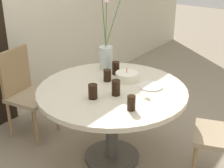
{
  "coord_description": "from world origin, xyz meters",
  "views": [
    {
      "loc": [
        -1.92,
        -1.42,
        1.82
      ],
      "look_at": [
        0.0,
        0.0,
        0.75
      ],
      "focal_mm": 50.0,
      "sensor_mm": 36.0,
      "label": 1
    }
  ],
  "objects_px": {
    "drink_glass_1": "(93,91)",
    "drink_glass_3": "(116,68)",
    "chair_right_flank": "(25,88)",
    "birthday_cake": "(127,76)",
    "side_plate": "(151,86)",
    "drink_glass_4": "(131,103)",
    "drink_glass_0": "(116,88)",
    "drink_glass_2": "(107,75)",
    "flower_vase": "(106,52)"
  },
  "relations": [
    {
      "from": "drink_glass_1",
      "to": "drink_glass_3",
      "type": "distance_m",
      "value": 0.54
    },
    {
      "from": "chair_right_flank",
      "to": "birthday_cake",
      "type": "relative_size",
      "value": 4.47
    },
    {
      "from": "side_plate",
      "to": "drink_glass_4",
      "type": "xyz_separation_m",
      "value": [
        -0.44,
        -0.09,
        0.05
      ]
    },
    {
      "from": "side_plate",
      "to": "birthday_cake",
      "type": "bearing_deg",
      "value": 90.96
    },
    {
      "from": "side_plate",
      "to": "drink_glass_1",
      "type": "distance_m",
      "value": 0.53
    },
    {
      "from": "drink_glass_3",
      "to": "drink_glass_1",
      "type": "bearing_deg",
      "value": -163.62
    },
    {
      "from": "drink_glass_1",
      "to": "drink_glass_3",
      "type": "bearing_deg",
      "value": 16.38
    },
    {
      "from": "drink_glass_0",
      "to": "birthday_cake",
      "type": "bearing_deg",
      "value": 17.79
    },
    {
      "from": "drink_glass_0",
      "to": "drink_glass_1",
      "type": "relative_size",
      "value": 1.09
    },
    {
      "from": "chair_right_flank",
      "to": "drink_glass_4",
      "type": "relative_size",
      "value": 7.99
    },
    {
      "from": "drink_glass_2",
      "to": "chair_right_flank",
      "type": "bearing_deg",
      "value": 107.18
    },
    {
      "from": "drink_glass_2",
      "to": "drink_glass_4",
      "type": "relative_size",
      "value": 0.93
    },
    {
      "from": "flower_vase",
      "to": "drink_glass_2",
      "type": "relative_size",
      "value": 6.92
    },
    {
      "from": "chair_right_flank",
      "to": "side_plate",
      "type": "bearing_deg",
      "value": -81.79
    },
    {
      "from": "birthday_cake",
      "to": "drink_glass_2",
      "type": "distance_m",
      "value": 0.18
    },
    {
      "from": "drink_glass_4",
      "to": "drink_glass_1",
      "type": "bearing_deg",
      "value": 93.18
    },
    {
      "from": "drink_glass_3",
      "to": "drink_glass_4",
      "type": "height_order",
      "value": "drink_glass_3"
    },
    {
      "from": "drink_glass_0",
      "to": "drink_glass_2",
      "type": "distance_m",
      "value": 0.3
    },
    {
      "from": "drink_glass_0",
      "to": "drink_glass_3",
      "type": "bearing_deg",
      "value": 36.13
    },
    {
      "from": "chair_right_flank",
      "to": "drink_glass_0",
      "type": "xyz_separation_m",
      "value": [
        0.08,
        -1.08,
        0.27
      ]
    },
    {
      "from": "drink_glass_4",
      "to": "birthday_cake",
      "type": "bearing_deg",
      "value": 37.21
    },
    {
      "from": "side_plate",
      "to": "drink_glass_4",
      "type": "height_order",
      "value": "drink_glass_4"
    },
    {
      "from": "drink_glass_0",
      "to": "drink_glass_3",
      "type": "xyz_separation_m",
      "value": [
        0.36,
        0.26,
        -0.0
      ]
    },
    {
      "from": "birthday_cake",
      "to": "drink_glass_1",
      "type": "distance_m",
      "value": 0.46
    },
    {
      "from": "flower_vase",
      "to": "drink_glass_1",
      "type": "height_order",
      "value": "flower_vase"
    },
    {
      "from": "birthday_cake",
      "to": "flower_vase",
      "type": "bearing_deg",
      "value": 71.3
    },
    {
      "from": "side_plate",
      "to": "drink_glass_2",
      "type": "distance_m",
      "value": 0.4
    },
    {
      "from": "chair_right_flank",
      "to": "drink_glass_2",
      "type": "xyz_separation_m",
      "value": [
        0.26,
        -0.85,
        0.26
      ]
    },
    {
      "from": "chair_right_flank",
      "to": "drink_glass_4",
      "type": "xyz_separation_m",
      "value": [
        -0.06,
        -1.31,
        0.26
      ]
    },
    {
      "from": "birthday_cake",
      "to": "side_plate",
      "type": "relative_size",
      "value": 0.95
    },
    {
      "from": "flower_vase",
      "to": "drink_glass_0",
      "type": "distance_m",
      "value": 0.59
    },
    {
      "from": "drink_glass_0",
      "to": "flower_vase",
      "type": "bearing_deg",
      "value": 45.14
    },
    {
      "from": "drink_glass_1",
      "to": "drink_glass_2",
      "type": "height_order",
      "value": "drink_glass_1"
    },
    {
      "from": "chair_right_flank",
      "to": "drink_glass_2",
      "type": "bearing_deg",
      "value": -82.1
    },
    {
      "from": "flower_vase",
      "to": "drink_glass_3",
      "type": "bearing_deg",
      "value": -108.92
    },
    {
      "from": "flower_vase",
      "to": "side_plate",
      "type": "xyz_separation_m",
      "value": [
        -0.1,
        -0.56,
        -0.17
      ]
    },
    {
      "from": "side_plate",
      "to": "drink_glass_4",
      "type": "relative_size",
      "value": 1.88
    },
    {
      "from": "drink_glass_2",
      "to": "drink_glass_3",
      "type": "bearing_deg",
      "value": 10.92
    },
    {
      "from": "drink_glass_0",
      "to": "drink_glass_4",
      "type": "height_order",
      "value": "drink_glass_0"
    },
    {
      "from": "flower_vase",
      "to": "drink_glass_1",
      "type": "xyz_separation_m",
      "value": [
        -0.57,
        -0.3,
        -0.12
      ]
    },
    {
      "from": "chair_right_flank",
      "to": "flower_vase",
      "type": "xyz_separation_m",
      "value": [
        0.49,
        -0.66,
        0.38
      ]
    },
    {
      "from": "birthday_cake",
      "to": "drink_glass_1",
      "type": "bearing_deg",
      "value": 178.3
    },
    {
      "from": "drink_glass_4",
      "to": "flower_vase",
      "type": "bearing_deg",
      "value": 49.92
    },
    {
      "from": "drink_glass_0",
      "to": "drink_glass_4",
      "type": "distance_m",
      "value": 0.27
    },
    {
      "from": "drink_glass_2",
      "to": "drink_glass_3",
      "type": "relative_size",
      "value": 0.86
    },
    {
      "from": "chair_right_flank",
      "to": "flower_vase",
      "type": "distance_m",
      "value": 0.91
    },
    {
      "from": "drink_glass_4",
      "to": "chair_right_flank",
      "type": "bearing_deg",
      "value": 87.41
    },
    {
      "from": "birthday_cake",
      "to": "side_plate",
      "type": "height_order",
      "value": "birthday_cake"
    },
    {
      "from": "drink_glass_3",
      "to": "drink_glass_0",
      "type": "bearing_deg",
      "value": -143.87
    },
    {
      "from": "drink_glass_1",
      "to": "drink_glass_4",
      "type": "height_order",
      "value": "drink_glass_1"
    }
  ]
}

